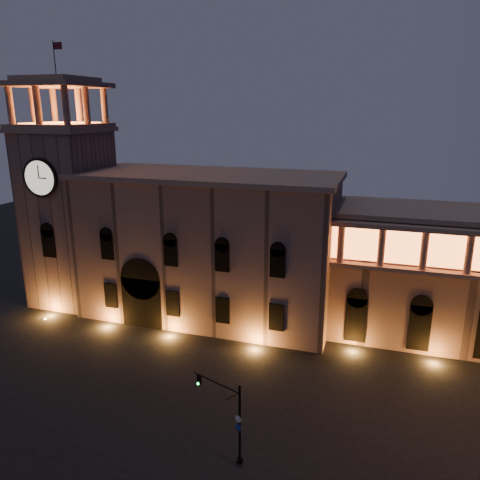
# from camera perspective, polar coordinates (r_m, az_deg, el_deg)

# --- Properties ---
(ground) EXTENTS (160.00, 160.00, 0.00)m
(ground) POSITION_cam_1_polar(r_m,az_deg,el_deg) (41.74, -12.72, -21.10)
(ground) COLOR black
(ground) RESTS_ON ground
(government_building) EXTENTS (30.80, 12.80, 17.60)m
(government_building) POSITION_cam_1_polar(r_m,az_deg,el_deg) (56.48, -4.03, -0.75)
(government_building) COLOR #866358
(government_building) RESTS_ON ground
(clock_tower) EXTENTS (9.80, 9.80, 32.40)m
(clock_tower) POSITION_cam_1_polar(r_m,az_deg,el_deg) (63.76, -20.07, 3.69)
(clock_tower) COLOR #866358
(clock_tower) RESTS_ON ground
(traffic_light) EXTENTS (4.35, 1.84, 6.33)m
(traffic_light) POSITION_cam_1_polar(r_m,az_deg,el_deg) (35.92, -1.08, -20.91)
(traffic_light) COLOR black
(traffic_light) RESTS_ON ground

